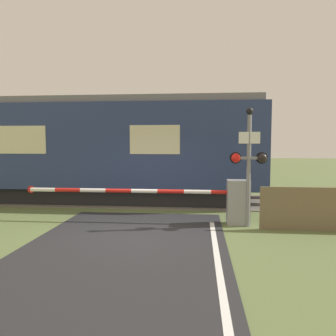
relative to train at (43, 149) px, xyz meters
The scene contains 5 objects.
ground_plane 6.46m from the train, 43.42° to the right, with size 80.00×80.00×0.00m, color #5B6B3D.
track_bed 4.87m from the train, ahead, with size 36.00×3.20×0.13m.
train is the anchor object (origin of this frame).
crossing_barrier 7.43m from the train, 26.58° to the right, with size 6.26×0.44×1.21m.
signal_post 8.11m from the train, 25.58° to the right, with size 0.97×0.26×3.11m.
Camera 1 is at (1.57, -7.93, 2.21)m, focal length 35.00 mm.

